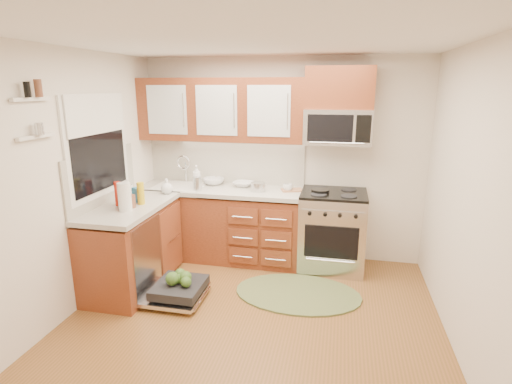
% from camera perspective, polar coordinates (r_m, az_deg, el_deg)
% --- Properties ---
extents(floor, '(3.50, 3.50, 0.00)m').
position_cam_1_polar(floor, '(3.90, -0.80, -18.56)').
color(floor, brown).
rests_on(floor, ground).
extents(ceiling, '(3.50, 3.50, 0.00)m').
position_cam_1_polar(ceiling, '(3.28, -0.97, 21.00)').
color(ceiling, white).
rests_on(ceiling, ground).
extents(wall_back, '(3.50, 0.04, 2.50)m').
position_cam_1_polar(wall_back, '(5.06, 3.62, 4.57)').
color(wall_back, silver).
rests_on(wall_back, ground).
extents(wall_front, '(3.50, 0.04, 2.50)m').
position_cam_1_polar(wall_front, '(1.84, -13.73, -14.84)').
color(wall_front, silver).
rests_on(wall_front, ground).
extents(wall_left, '(0.04, 3.50, 2.50)m').
position_cam_1_polar(wall_left, '(4.13, -25.25, 0.84)').
color(wall_left, silver).
rests_on(wall_left, ground).
extents(wall_right, '(0.04, 3.50, 2.50)m').
position_cam_1_polar(wall_right, '(3.45, 28.76, -2.13)').
color(wall_right, silver).
rests_on(wall_right, ground).
extents(base_cabinet_back, '(2.05, 0.60, 0.85)m').
position_cam_1_polar(base_cabinet_back, '(5.15, -5.08, -4.79)').
color(base_cabinet_back, '#5E2715').
rests_on(base_cabinet_back, ground).
extents(base_cabinet_left, '(0.60, 1.25, 0.85)m').
position_cam_1_polar(base_cabinet_left, '(4.63, -17.22, -7.72)').
color(base_cabinet_left, '#5E2715').
rests_on(base_cabinet_left, ground).
extents(countertop_back, '(2.07, 0.64, 0.05)m').
position_cam_1_polar(countertop_back, '(5.00, -5.23, 0.31)').
color(countertop_back, '#B8B5A8').
rests_on(countertop_back, base_cabinet_back).
extents(countertop_left, '(0.64, 1.27, 0.05)m').
position_cam_1_polar(countertop_left, '(4.47, -17.57, -2.09)').
color(countertop_left, '#B8B5A8').
rests_on(countertop_left, base_cabinet_left).
extents(backsplash_back, '(2.05, 0.02, 0.57)m').
position_cam_1_polar(backsplash_back, '(5.21, -4.35, 4.41)').
color(backsplash_back, '#AFA99D').
rests_on(backsplash_back, ground).
extents(backsplash_left, '(0.02, 1.25, 0.57)m').
position_cam_1_polar(backsplash_left, '(4.55, -21.11, 1.92)').
color(backsplash_left, '#AFA99D').
rests_on(backsplash_left, ground).
extents(upper_cabinets, '(2.05, 0.35, 0.75)m').
position_cam_1_polar(upper_cabinets, '(4.98, -5.03, 11.63)').
color(upper_cabinets, '#5E2715').
rests_on(upper_cabinets, ground).
extents(cabinet_over_mw, '(0.76, 0.35, 0.47)m').
position_cam_1_polar(cabinet_over_mw, '(4.75, 11.86, 14.37)').
color(cabinet_over_mw, '#5E2715').
rests_on(cabinet_over_mw, ground).
extents(range, '(0.76, 0.64, 0.95)m').
position_cam_1_polar(range, '(4.90, 10.82, -5.42)').
color(range, silver).
rests_on(range, ground).
extents(microwave, '(0.76, 0.38, 0.40)m').
position_cam_1_polar(microwave, '(4.75, 11.58, 9.12)').
color(microwave, silver).
rests_on(microwave, ground).
extents(sink, '(0.62, 0.50, 0.26)m').
position_cam_1_polar(sink, '(5.18, -10.82, -0.51)').
color(sink, white).
rests_on(sink, ground).
extents(dishwasher, '(0.70, 0.60, 0.20)m').
position_cam_1_polar(dishwasher, '(4.34, -11.34, -13.66)').
color(dishwasher, silver).
rests_on(dishwasher, ground).
extents(window, '(0.03, 1.05, 1.05)m').
position_cam_1_polar(window, '(4.47, -21.68, 6.10)').
color(window, white).
rests_on(window, ground).
extents(window_blind, '(0.02, 0.96, 0.40)m').
position_cam_1_polar(window_blind, '(4.42, -21.82, 10.32)').
color(window_blind, white).
rests_on(window_blind, ground).
extents(shelf_upper, '(0.04, 0.40, 0.03)m').
position_cam_1_polar(shelf_upper, '(3.75, -29.49, 11.48)').
color(shelf_upper, white).
rests_on(shelf_upper, ground).
extents(shelf_lower, '(0.04, 0.40, 0.03)m').
position_cam_1_polar(shelf_lower, '(3.77, -28.91, 6.94)').
color(shelf_lower, white).
rests_on(shelf_lower, ground).
extents(rug, '(1.37, 0.91, 0.02)m').
position_cam_1_polar(rug, '(4.41, 5.98, -14.22)').
color(rug, '#617140').
rests_on(rug, ground).
extents(skillet, '(0.28, 0.28, 0.04)m').
position_cam_1_polar(skillet, '(4.72, 9.18, 0.17)').
color(skillet, black).
rests_on(skillet, range).
extents(stock_pot, '(0.23, 0.23, 0.11)m').
position_cam_1_polar(stock_pot, '(4.80, 0.29, 0.74)').
color(stock_pot, silver).
rests_on(stock_pot, countertop_back).
extents(cutting_board, '(0.29, 0.23, 0.02)m').
position_cam_1_polar(cutting_board, '(4.85, 5.15, 0.28)').
color(cutting_board, '#AE774F').
rests_on(cutting_board, countertop_back).
extents(canister, '(0.11, 0.11, 0.17)m').
position_cam_1_polar(canister, '(4.87, -8.39, 1.15)').
color(canister, silver).
rests_on(canister, countertop_back).
extents(paper_towel_roll, '(0.17, 0.17, 0.29)m').
position_cam_1_polar(paper_towel_roll, '(4.25, -18.25, -0.65)').
color(paper_towel_roll, white).
rests_on(paper_towel_roll, countertop_left).
extents(mustard_bottle, '(0.09, 0.09, 0.24)m').
position_cam_1_polar(mustard_bottle, '(4.43, -16.14, -0.19)').
color(mustard_bottle, gold).
rests_on(mustard_bottle, countertop_left).
extents(red_bottle, '(0.08, 0.08, 0.26)m').
position_cam_1_polar(red_bottle, '(4.46, -19.13, -0.22)').
color(red_bottle, red).
rests_on(red_bottle, countertop_left).
extents(wooden_box, '(0.16, 0.13, 0.14)m').
position_cam_1_polar(wooden_box, '(4.34, -17.97, -1.28)').
color(wooden_box, brown).
rests_on(wooden_box, countertop_left).
extents(blue_carton, '(0.12, 0.09, 0.16)m').
position_cam_1_polar(blue_carton, '(4.54, -16.63, -0.39)').
color(blue_carton, teal).
rests_on(blue_carton, countertop_left).
extents(bowl_a, '(0.29, 0.29, 0.06)m').
position_cam_1_polar(bowl_a, '(5.04, -1.84, 1.15)').
color(bowl_a, '#999999').
rests_on(bowl_a, countertop_back).
extents(bowl_b, '(0.33, 0.33, 0.08)m').
position_cam_1_polar(bowl_b, '(5.17, -6.09, 1.53)').
color(bowl_b, '#999999').
rests_on(bowl_b, countertop_back).
extents(cup, '(0.13, 0.13, 0.09)m').
position_cam_1_polar(cup, '(4.82, 4.58, 0.65)').
color(cup, '#999999').
rests_on(cup, countertop_back).
extents(soap_bottle_a, '(0.13, 0.14, 0.28)m').
position_cam_1_polar(soap_bottle_a, '(5.00, -8.47, 2.18)').
color(soap_bottle_a, '#999999').
rests_on(soap_bottle_a, countertop_back).
extents(soap_bottle_b, '(0.10, 0.11, 0.21)m').
position_cam_1_polar(soap_bottle_b, '(4.77, -17.83, 0.53)').
color(soap_bottle_b, '#999999').
rests_on(soap_bottle_b, countertop_left).
extents(soap_bottle_c, '(0.14, 0.14, 0.18)m').
position_cam_1_polar(soap_bottle_c, '(4.80, -12.65, 0.82)').
color(soap_bottle_c, '#999999').
rests_on(soap_bottle_c, countertop_left).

